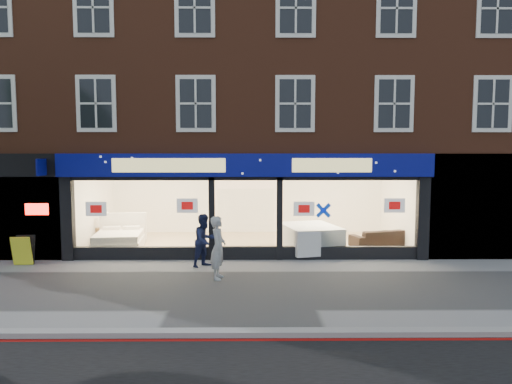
{
  "coord_description": "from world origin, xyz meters",
  "views": [
    {
      "loc": [
        0.21,
        -10.95,
        3.34
      ],
      "look_at": [
        0.31,
        2.5,
        2.16
      ],
      "focal_mm": 32.0,
      "sensor_mm": 36.0,
      "label": 1
    }
  ],
  "objects_px": {
    "display_bed": "(119,239)",
    "pedestrian_blue": "(205,240)",
    "sofa": "(379,238)",
    "pedestrian_grey": "(218,248)",
    "a_board": "(23,250)",
    "mattress_stack": "(310,238)"
  },
  "relations": [
    {
      "from": "display_bed",
      "to": "pedestrian_blue",
      "type": "height_order",
      "value": "pedestrian_blue"
    },
    {
      "from": "display_bed",
      "to": "sofa",
      "type": "distance_m",
      "value": 8.92
    },
    {
      "from": "pedestrian_grey",
      "to": "pedestrian_blue",
      "type": "xyz_separation_m",
      "value": [
        -0.49,
        1.28,
        -0.06
      ]
    },
    {
      "from": "pedestrian_grey",
      "to": "pedestrian_blue",
      "type": "relative_size",
      "value": 1.08
    },
    {
      "from": "a_board",
      "to": "pedestrian_blue",
      "type": "xyz_separation_m",
      "value": [
        5.4,
        -0.24,
        0.34
      ]
    },
    {
      "from": "a_board",
      "to": "display_bed",
      "type": "bearing_deg",
      "value": 38.28
    },
    {
      "from": "mattress_stack",
      "to": "pedestrian_blue",
      "type": "distance_m",
      "value": 3.79
    },
    {
      "from": "sofa",
      "to": "pedestrian_blue",
      "type": "relative_size",
      "value": 1.29
    },
    {
      "from": "sofa",
      "to": "pedestrian_blue",
      "type": "xyz_separation_m",
      "value": [
        -5.79,
        -2.38,
        0.38
      ]
    },
    {
      "from": "sofa",
      "to": "a_board",
      "type": "xyz_separation_m",
      "value": [
        -11.19,
        -2.14,
        0.05
      ]
    },
    {
      "from": "a_board",
      "to": "mattress_stack",
      "type": "bearing_deg",
      "value": 8.01
    },
    {
      "from": "pedestrian_grey",
      "to": "pedestrian_blue",
      "type": "height_order",
      "value": "pedestrian_grey"
    },
    {
      "from": "mattress_stack",
      "to": "pedestrian_blue",
      "type": "relative_size",
      "value": 1.55
    },
    {
      "from": "sofa",
      "to": "pedestrian_grey",
      "type": "height_order",
      "value": "pedestrian_grey"
    },
    {
      "from": "display_bed",
      "to": "pedestrian_blue",
      "type": "distance_m",
      "value": 3.84
    },
    {
      "from": "sofa",
      "to": "mattress_stack",
      "type": "bearing_deg",
      "value": -3.54
    },
    {
      "from": "display_bed",
      "to": "sofa",
      "type": "height_order",
      "value": "display_bed"
    },
    {
      "from": "a_board",
      "to": "pedestrian_grey",
      "type": "xyz_separation_m",
      "value": [
        5.9,
        -1.52,
        0.39
      ]
    },
    {
      "from": "display_bed",
      "to": "mattress_stack",
      "type": "relative_size",
      "value": 0.87
    },
    {
      "from": "a_board",
      "to": "pedestrian_blue",
      "type": "distance_m",
      "value": 5.42
    },
    {
      "from": "pedestrian_grey",
      "to": "pedestrian_blue",
      "type": "distance_m",
      "value": 1.37
    },
    {
      "from": "sofa",
      "to": "a_board",
      "type": "height_order",
      "value": "a_board"
    }
  ]
}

